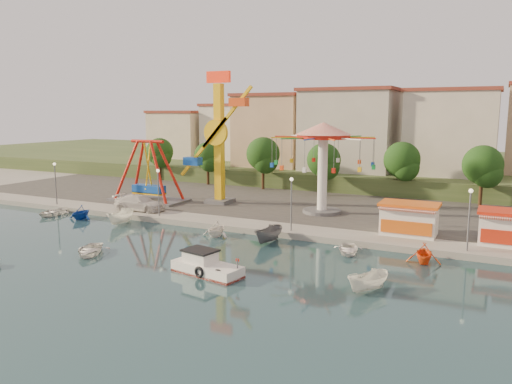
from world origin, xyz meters
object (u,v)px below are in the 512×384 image
Objects in this scene: rowboat_a at (90,250)px; wave_swinger at (323,147)px; kamikaze_tower at (221,142)px; van at (140,203)px; pirate_ship_ride at (148,172)px; cabin_motorboat at (206,267)px; skiff at (368,282)px.

wave_swinger is at bearing 33.76° from rowboat_a.
van is (-6.34, -8.26, -6.97)m from kamikaze_tower.
wave_swinger is (22.79, 2.67, 3.80)m from pirate_ship_ride.
cabin_motorboat is at bearing -62.22° from kamikaze_tower.
skiff is at bearing -63.47° from wave_swinger.
skiff is 33.29m from van.
kamikaze_tower reaches higher than skiff.
kamikaze_tower is 1.42× the size of wave_swinger.
kamikaze_tower is at bearing 166.57° from skiff.
van is at bearing -157.50° from wave_swinger.
skiff is at bearing -22.90° from rowboat_a.
cabin_motorboat is 0.96× the size of van.
wave_swinger is 25.14m from skiff.
kamikaze_tower is 12.53m from van.
pirate_ship_ride reaches higher than rowboat_a.
cabin_motorboat is 1.50× the size of rowboat_a.
pirate_ship_ride is at bearing 88.58° from rowboat_a.
van is at bearing -127.53° from kamikaze_tower.
wave_swinger reaches higher than cabin_motorboat.
cabin_motorboat is at bearing -133.45° from van.
rowboat_a is 16.49m from van.
cabin_motorboat is at bearing -26.89° from rowboat_a.
skiff is at bearing -29.31° from pirate_ship_ride.
skiff reaches higher than rowboat_a.
kamikaze_tower is 4.49× the size of skiff.
pirate_ship_ride is at bearing 178.95° from skiff.
kamikaze_tower reaches higher than cabin_motorboat.
rowboat_a is 0.64× the size of van.
skiff is (23.70, 1.69, 0.30)m from rowboat_a.
skiff is (10.72, -21.48, -7.49)m from wave_swinger.
kamikaze_tower is at bearing -42.13° from van.
pirate_ship_ride is at bearing 23.78° from van.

